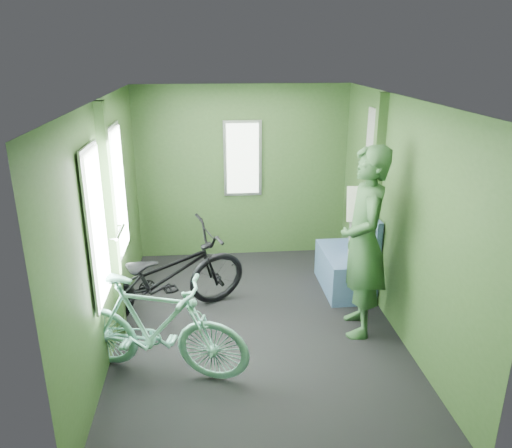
% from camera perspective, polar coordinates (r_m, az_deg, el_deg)
% --- Properties ---
extents(room, '(4.00, 4.02, 2.31)m').
position_cam_1_polar(room, '(4.71, -0.38, 3.59)').
color(room, black).
rests_on(room, ground).
extents(bicycle_black, '(2.06, 1.55, 1.10)m').
position_cam_1_polar(bicycle_black, '(5.51, -10.32, -10.53)').
color(bicycle_black, black).
rests_on(bicycle_black, ground).
extents(bicycle_mint, '(1.76, 1.11, 1.05)m').
position_cam_1_polar(bicycle_mint, '(4.67, -11.06, -16.66)').
color(bicycle_mint, '#80CCBC').
rests_on(bicycle_mint, ground).
extents(passenger, '(0.54, 0.74, 1.90)m').
position_cam_1_polar(passenger, '(4.92, 12.21, -2.11)').
color(passenger, '#2D522D').
rests_on(passenger, ground).
extents(waste_box, '(0.26, 0.37, 0.90)m').
position_cam_1_polar(waste_box, '(5.77, 12.15, -4.21)').
color(waste_box, gray).
rests_on(waste_box, ground).
extents(bench_seat, '(0.52, 0.93, 0.97)m').
position_cam_1_polar(bench_seat, '(6.01, 10.34, -4.75)').
color(bench_seat, navy).
rests_on(bench_seat, ground).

